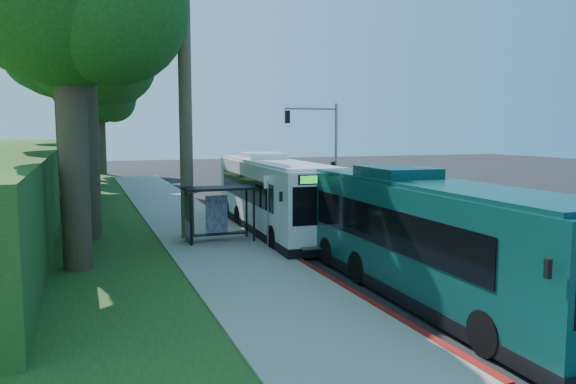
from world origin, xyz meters
name	(u,v)px	position (x,y,z in m)	size (l,w,h in m)	color
ground	(334,224)	(0.00, 0.00, 0.00)	(140.00, 140.00, 0.00)	black
sidewalk	(201,231)	(-7.30, 0.00, 0.06)	(4.50, 70.00, 0.12)	gray
red_curb	(270,243)	(-5.00, -4.00, 0.07)	(0.25, 30.00, 0.13)	maroon
grass_verge	(79,223)	(-13.00, 5.00, 0.03)	(8.00, 70.00, 0.06)	#234719
bus_shelter	(214,203)	(-7.26, -2.86, 1.81)	(3.20, 1.51, 2.55)	black
stop_sign_pole	(268,201)	(-5.40, -5.00, 2.08)	(0.35, 0.06, 3.17)	gray
traffic_signal_pole	(323,139)	(3.78, 10.00, 4.42)	(4.10, 0.30, 7.00)	gray
tree_2	(90,54)	(-11.89, 15.98, 10.48)	(8.82, 8.40, 15.12)	#382B1E
tree_3	(62,47)	(-13.88, 23.98, 11.98)	(10.08, 9.60, 17.28)	#382B1E
tree_4	(93,83)	(-11.40, 31.98, 9.73)	(8.40, 8.00, 14.14)	#382B1E
tree_5	(101,95)	(-10.41, 39.99, 8.96)	(7.35, 7.00, 12.86)	#382B1E
white_bus	(273,194)	(-3.79, -1.02, 1.90)	(3.29, 13.14, 3.89)	silver
teal_bus	(430,237)	(-3.01, -13.29, 1.89)	(3.06, 13.04, 3.87)	#093632
pickup	(288,190)	(1.13, 10.25, 0.79)	(2.62, 5.68, 1.58)	white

